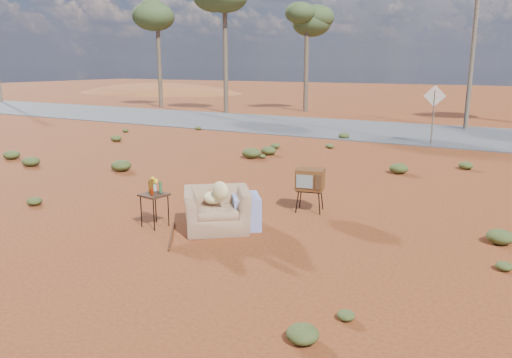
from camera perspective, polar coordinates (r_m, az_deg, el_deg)
The scene contains 12 objects.
ground at distance 9.05m, azimuth -4.65°, elevation -5.94°, with size 140.00×140.00×0.00m, color brown.
highway at distance 22.78m, azimuth 17.01°, elevation 5.10°, with size 140.00×7.00×0.04m, color #565659.
dirt_mound at distance 53.93m, azimuth -11.01°, elevation 9.66°, with size 26.00×18.00×2.00m, color #A25427.
armchair at distance 9.01m, azimuth -3.85°, elevation -2.87°, with size 1.47×1.50×1.01m.
tv_unit at distance 10.09m, azimuth 6.21°, elevation -0.12°, with size 0.63×0.55×0.88m.
side_table at distance 9.30m, azimuth -11.58°, elevation -1.49°, with size 0.49×0.49×0.89m.
rusty_bar at distance 8.85m, azimuth -9.65°, elevation -6.40°, with size 0.04×0.04×1.43m, color #4C2614.
road_sign at distance 19.41m, azimuth 19.68°, elevation 8.04°, with size 0.78×0.06×2.19m.
eucalyptus_far_left at distance 35.54m, azimuth -11.21°, elevation 17.63°, with size 3.20×3.20×7.10m.
eucalyptus_near_left at distance 31.87m, azimuth 5.87°, elevation 17.48°, with size 3.20×3.20×6.60m.
utility_pole_center at distance 24.76m, azimuth 23.66°, elevation 14.78°, with size 1.40×0.20×8.00m.
scrub_patch at distance 13.10m, azimuth 3.14°, elevation 0.68°, with size 17.49×8.07×0.33m.
Camera 1 is at (4.83, -7.07, 2.93)m, focal length 35.00 mm.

